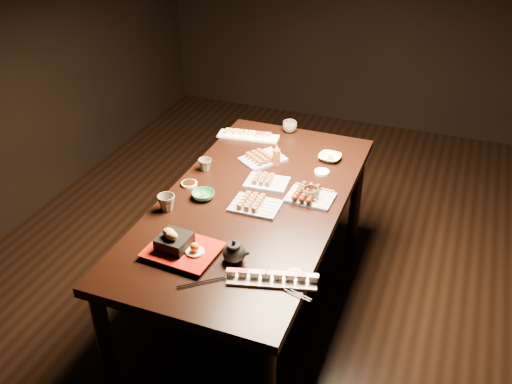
# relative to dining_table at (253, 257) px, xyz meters

# --- Properties ---
(ground) EXTENTS (5.00, 5.00, 0.00)m
(ground) POSITION_rel_dining_table_xyz_m (0.13, 0.29, -0.38)
(ground) COLOR black
(ground) RESTS_ON ground
(dining_table) EXTENTS (1.08, 1.88, 0.75)m
(dining_table) POSITION_rel_dining_table_xyz_m (0.00, 0.00, 0.00)
(dining_table) COLOR black
(dining_table) RESTS_ON ground
(sushi_platter_near) EXTENTS (0.39, 0.20, 0.05)m
(sushi_platter_near) POSITION_rel_dining_table_xyz_m (0.31, -0.56, 0.40)
(sushi_platter_near) COLOR white
(sushi_platter_near) RESTS_ON dining_table
(sushi_platter_far) EXTENTS (0.39, 0.15, 0.05)m
(sushi_platter_far) POSITION_rel_dining_table_xyz_m (-0.29, 0.67, 0.40)
(sushi_platter_far) COLOR white
(sushi_platter_far) RESTS_ON dining_table
(yakitori_plate_center) EXTENTS (0.24, 0.18, 0.06)m
(yakitori_plate_center) POSITION_rel_dining_table_xyz_m (0.01, 0.18, 0.40)
(yakitori_plate_center) COLOR #828EB6
(yakitori_plate_center) RESTS_ON dining_table
(yakitori_plate_right) EXTENTS (0.25, 0.18, 0.06)m
(yakitori_plate_right) POSITION_rel_dining_table_xyz_m (0.04, -0.06, 0.41)
(yakitori_plate_right) COLOR #828EB6
(yakitori_plate_right) RESTS_ON dining_table
(yakitori_plate_left) EXTENTS (0.28, 0.29, 0.06)m
(yakitori_plate_left) POSITION_rel_dining_table_xyz_m (-0.10, 0.42, 0.41)
(yakitori_plate_left) COLOR #828EB6
(yakitori_plate_left) RESTS_ON dining_table
(tsukune_plate) EXTENTS (0.24, 0.18, 0.06)m
(tsukune_plate) POSITION_rel_dining_table_xyz_m (0.27, 0.12, 0.41)
(tsukune_plate) COLOR #828EB6
(tsukune_plate) RESTS_ON dining_table
(edamame_bowl_green) EXTENTS (0.15, 0.15, 0.04)m
(edamame_bowl_green) POSITION_rel_dining_table_xyz_m (-0.24, -0.08, 0.39)
(edamame_bowl_green) COLOR #2B865A
(edamame_bowl_green) RESTS_ON dining_table
(edamame_bowl_cream) EXTENTS (0.14, 0.14, 0.03)m
(edamame_bowl_cream) POSITION_rel_dining_table_xyz_m (0.26, 0.56, 0.39)
(edamame_bowl_cream) COLOR beige
(edamame_bowl_cream) RESTS_ON dining_table
(tempura_tray) EXTENTS (0.33, 0.27, 0.12)m
(tempura_tray) POSITION_rel_dining_table_xyz_m (-0.13, -0.53, 0.43)
(tempura_tray) COLOR black
(tempura_tray) RESTS_ON dining_table
(teacup_near_left) EXTENTS (0.12, 0.12, 0.08)m
(teacup_near_left) POSITION_rel_dining_table_xyz_m (-0.37, -0.24, 0.42)
(teacup_near_left) COLOR brown
(teacup_near_left) RESTS_ON dining_table
(teacup_mid_right) EXTENTS (0.11, 0.11, 0.07)m
(teacup_mid_right) POSITION_rel_dining_table_xyz_m (0.28, 0.11, 0.41)
(teacup_mid_right) COLOR brown
(teacup_mid_right) RESTS_ON dining_table
(teacup_far_left) EXTENTS (0.08, 0.08, 0.07)m
(teacup_far_left) POSITION_rel_dining_table_xyz_m (-0.36, 0.20, 0.41)
(teacup_far_left) COLOR brown
(teacup_far_left) RESTS_ON dining_table
(teacup_far_right) EXTENTS (0.10, 0.10, 0.07)m
(teacup_far_right) POSITION_rel_dining_table_xyz_m (-0.07, 0.84, 0.41)
(teacup_far_right) COLOR brown
(teacup_far_right) RESTS_ON dining_table
(teapot) EXTENTS (0.13, 0.13, 0.10)m
(teapot) POSITION_rel_dining_table_xyz_m (0.10, -0.49, 0.43)
(teapot) COLOR black
(teapot) RESTS_ON dining_table
(condiment_bottle) EXTENTS (0.05, 0.05, 0.13)m
(condiment_bottle) POSITION_rel_dining_table_xyz_m (-0.01, 0.40, 0.44)
(condiment_bottle) COLOR brown
(condiment_bottle) RESTS_ON dining_table
(sauce_dish_west) EXTENTS (0.12, 0.12, 0.02)m
(sauce_dish_west) POSITION_rel_dining_table_xyz_m (-0.37, 0.02, 0.38)
(sauce_dish_west) COLOR white
(sauce_dish_west) RESTS_ON dining_table
(sauce_dish_east) EXTENTS (0.10, 0.10, 0.01)m
(sauce_dish_east) POSITION_rel_dining_table_xyz_m (0.26, 0.40, 0.38)
(sauce_dish_east) COLOR white
(sauce_dish_east) RESTS_ON dining_table
(sauce_dish_se) EXTENTS (0.08, 0.08, 0.01)m
(sauce_dish_se) POSITION_rel_dining_table_xyz_m (0.38, -0.49, 0.38)
(sauce_dish_se) COLOR white
(sauce_dish_se) RESTS_ON dining_table
(sauce_dish_nw) EXTENTS (0.08, 0.08, 0.01)m
(sauce_dish_nw) POSITION_rel_dining_table_xyz_m (-0.29, 0.67, 0.38)
(sauce_dish_nw) COLOR white
(sauce_dish_nw) RESTS_ON dining_table
(chopsticks_near) EXTENTS (0.17, 0.15, 0.01)m
(chopsticks_near) POSITION_rel_dining_table_xyz_m (0.04, -0.68, 0.38)
(chopsticks_near) COLOR black
(chopsticks_near) RESTS_ON dining_table
(chopsticks_se) EXTENTS (0.24, 0.08, 0.01)m
(chopsticks_se) POSITION_rel_dining_table_xyz_m (0.38, -0.59, 0.38)
(chopsticks_se) COLOR black
(chopsticks_se) RESTS_ON dining_table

